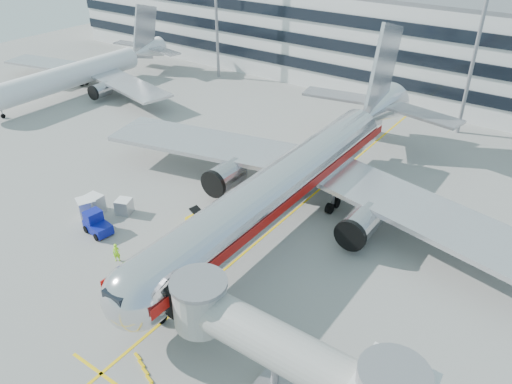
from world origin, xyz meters
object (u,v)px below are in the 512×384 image
Objects in this scene: main_jet at (297,175)px; cargo_container_front at (124,206)px; baggage_tug at (97,224)px; cargo_container_left at (87,207)px; cargo_container_right at (93,204)px; ramp_worker at (117,253)px; belt_loader at (203,225)px.

main_jet is 18.18m from cargo_container_front.
baggage_tug is 3.93m from cargo_container_front.
main_jet is at bearing 37.93° from cargo_container_left.
main_jet is 21.85m from cargo_container_left.
main_jet is 26.91× the size of cargo_container_right.
cargo_container_left is at bearing -97.87° from cargo_container_right.
cargo_container_front is at bearing 41.44° from cargo_container_left.
cargo_container_left is at bearing -138.56° from cargo_container_front.
baggage_tug is at bearing 120.16° from ramp_worker.
baggage_tug reaches higher than ramp_worker.
ramp_worker is at bearing -21.69° from cargo_container_left.
belt_loader is 8.82m from ramp_worker.
cargo_container_left is at bearing 156.65° from baggage_tug.
belt_loader is 1.36× the size of baggage_tug.
main_jet reaches higher than belt_loader.
cargo_container_left is 1.24× the size of cargo_container_right.
cargo_container_right reaches higher than ramp_worker.
baggage_tug is at bearing -83.15° from cargo_container_front.
cargo_container_right reaches higher than cargo_container_left.
baggage_tug is 1.35× the size of cargo_container_left.
cargo_container_front is (2.71, 1.71, -0.16)m from cargo_container_right.
ramp_worker is at bearing -20.59° from baggage_tug.
belt_loader is 2.40× the size of ramp_worker.
cargo_container_right is at bearing -143.54° from main_jet.
main_jet is 19.03m from ramp_worker.
ramp_worker is (8.23, -4.09, -0.05)m from cargo_container_right.
belt_loader is 10.37m from baggage_tug.
cargo_container_front is (-14.22, -10.79, -3.44)m from main_jet.
belt_loader is 9.01m from cargo_container_front.
ramp_worker is (5.06, -1.90, -0.07)m from baggage_tug.
baggage_tug is at bearing -142.33° from belt_loader.
belt_loader is at bearing 23.17° from cargo_container_left.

